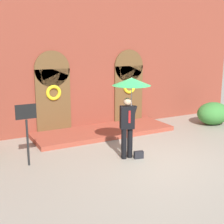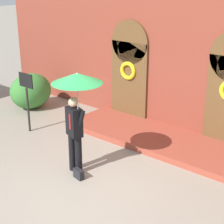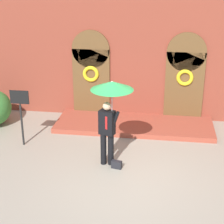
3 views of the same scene
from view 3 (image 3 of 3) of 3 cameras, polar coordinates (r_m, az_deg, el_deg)
The scene contains 5 objects.
ground_plane at distance 9.87m, azimuth 1.82°, elevation -9.44°, with size 80.00×80.00×0.00m, color gray.
building_facade at distance 12.81m, azimuth 4.08°, elevation 10.76°, with size 14.00×2.30×5.60m.
person_with_umbrella at distance 9.52m, azimuth -0.20°, elevation 2.13°, with size 1.10×1.10×2.36m.
handbag at distance 10.07m, azimuth 0.71°, elevation -8.01°, with size 0.28×0.12×0.22m, color black.
sign_post at distance 11.21m, azimuth -13.78°, elevation 0.49°, with size 0.56×0.06×1.72m.
Camera 3 is at (0.89, -8.40, 5.11)m, focal length 60.00 mm.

